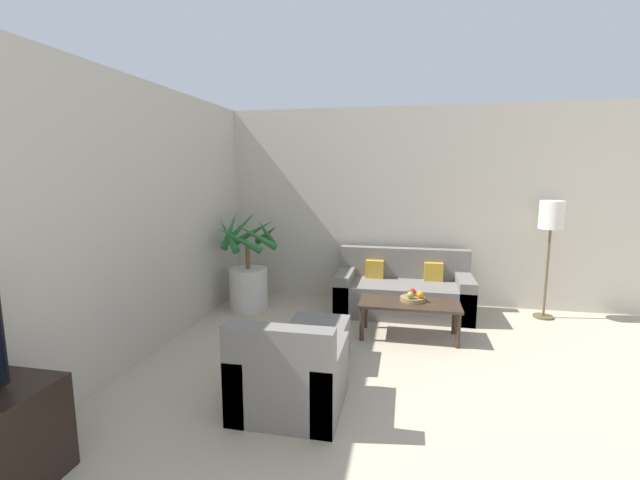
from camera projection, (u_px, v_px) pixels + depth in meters
wall_back at (463, 208)px, 5.75m from camera, size 8.07×0.06×2.70m
wall_left at (54, 238)px, 3.12m from camera, size 0.06×8.33×2.70m
potted_palm at (248, 274)px, 5.71m from camera, size 0.89×0.89×1.34m
sofa_loveseat at (403, 292)px, 5.59m from camera, size 1.72×0.80×0.81m
floor_lamp at (551, 222)px, 5.23m from camera, size 0.29×0.29×1.48m
coffee_table at (409, 307)px, 4.73m from camera, size 1.10×0.49×0.40m
fruit_bowl at (413, 299)px, 4.77m from camera, size 0.27×0.27×0.04m
apple_red at (412, 292)px, 4.82m from camera, size 0.08×0.08×0.08m
apple_green at (410, 295)px, 4.70m from camera, size 0.08×0.08×0.08m
orange_fruit at (420, 294)px, 4.72m from camera, size 0.08×0.08×0.08m
armchair at (290, 377)px, 3.30m from camera, size 0.80×0.78×0.77m
ottoman at (318, 342)px, 4.15m from camera, size 0.55×0.56×0.39m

